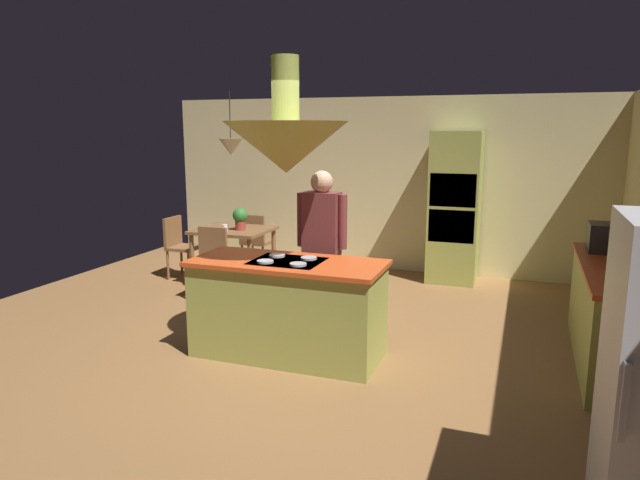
# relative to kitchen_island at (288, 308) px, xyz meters

# --- Properties ---
(ground) EXTENTS (8.16, 8.16, 0.00)m
(ground) POSITION_rel_kitchen_island_xyz_m (0.00, 0.20, -0.46)
(ground) COLOR olive
(wall_back) EXTENTS (6.80, 0.10, 2.55)m
(wall_back) POSITION_rel_kitchen_island_xyz_m (0.00, 3.65, 0.82)
(wall_back) COLOR beige
(wall_back) RESTS_ON ground
(kitchen_island) EXTENTS (1.78, 0.78, 0.93)m
(kitchen_island) POSITION_rel_kitchen_island_xyz_m (0.00, 0.00, 0.00)
(kitchen_island) COLOR #A0A84C
(kitchen_island) RESTS_ON ground
(counter_run_right) EXTENTS (0.73, 2.12, 0.91)m
(counter_run_right) POSITION_rel_kitchen_island_xyz_m (2.84, 0.80, 0.01)
(counter_run_right) COLOR #A0A84C
(counter_run_right) RESTS_ON ground
(oven_tower) EXTENTS (0.66, 0.62, 2.07)m
(oven_tower) POSITION_rel_kitchen_island_xyz_m (1.10, 3.24, 0.57)
(oven_tower) COLOR #A0A84C
(oven_tower) RESTS_ON ground
(dining_table) EXTENTS (0.98, 0.85, 0.76)m
(dining_table) POSITION_rel_kitchen_island_xyz_m (-1.70, 2.10, 0.19)
(dining_table) COLOR brown
(dining_table) RESTS_ON ground
(person_at_island) EXTENTS (0.53, 0.23, 1.69)m
(person_at_island) POSITION_rel_kitchen_island_xyz_m (0.10, 0.66, 0.51)
(person_at_island) COLOR tan
(person_at_island) RESTS_ON ground
(range_hood) EXTENTS (1.10, 1.10, 1.00)m
(range_hood) POSITION_rel_kitchen_island_xyz_m (0.00, -0.00, 1.50)
(range_hood) COLOR #A0A84C
(pendant_light_over_table) EXTENTS (0.32, 0.32, 0.82)m
(pendant_light_over_table) POSITION_rel_kitchen_island_xyz_m (-1.70, 2.10, 1.40)
(pendant_light_over_table) COLOR beige
(chair_facing_island) EXTENTS (0.40, 0.40, 0.87)m
(chair_facing_island) POSITION_rel_kitchen_island_xyz_m (-1.70, 1.45, 0.04)
(chair_facing_island) COLOR brown
(chair_facing_island) RESTS_ON ground
(chair_by_back_wall) EXTENTS (0.40, 0.40, 0.87)m
(chair_by_back_wall) POSITION_rel_kitchen_island_xyz_m (-1.70, 2.75, 0.04)
(chair_by_back_wall) COLOR brown
(chair_by_back_wall) RESTS_ON ground
(chair_at_corner) EXTENTS (0.40, 0.40, 0.87)m
(chair_at_corner) POSITION_rel_kitchen_island_xyz_m (-2.57, 2.10, 0.04)
(chair_at_corner) COLOR brown
(chair_at_corner) RESTS_ON ground
(potted_plant_on_table) EXTENTS (0.20, 0.20, 0.30)m
(potted_plant_on_table) POSITION_rel_kitchen_island_xyz_m (-1.56, 2.04, 0.47)
(potted_plant_on_table) COLOR #99382D
(potted_plant_on_table) RESTS_ON dining_table
(cup_on_table) EXTENTS (0.07, 0.07, 0.09)m
(cup_on_table) POSITION_rel_kitchen_island_xyz_m (-1.71, 1.89, 0.35)
(cup_on_table) COLOR white
(cup_on_table) RESTS_ON dining_table
(canister_flour) EXTENTS (0.11, 0.11, 0.21)m
(canister_flour) POSITION_rel_kitchen_island_xyz_m (2.84, 0.28, 0.55)
(canister_flour) COLOR silver
(canister_flour) RESTS_ON counter_run_right
(canister_sugar) EXTENTS (0.12, 0.12, 0.16)m
(canister_sugar) POSITION_rel_kitchen_island_xyz_m (2.84, 0.46, 0.53)
(canister_sugar) COLOR silver
(canister_sugar) RESTS_ON counter_run_right
(microwave_on_counter) EXTENTS (0.46, 0.36, 0.28)m
(microwave_on_counter) POSITION_rel_kitchen_island_xyz_m (2.84, 1.42, 0.59)
(microwave_on_counter) COLOR #232326
(microwave_on_counter) RESTS_ON counter_run_right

